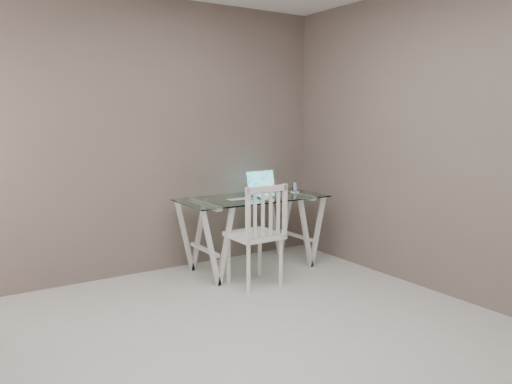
# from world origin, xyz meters

# --- Properties ---
(room) EXTENTS (4.50, 4.52, 2.71)m
(room) POSITION_xyz_m (-0.06, 0.02, 1.72)
(room) COLOR beige
(room) RESTS_ON ground
(desk) EXTENTS (1.50, 0.70, 0.75)m
(desk) POSITION_xyz_m (0.98, 1.77, 0.38)
(desk) COLOR silver
(desk) RESTS_ON ground
(chair) EXTENTS (0.44, 0.44, 0.96)m
(chair) POSITION_xyz_m (0.74, 1.27, 0.53)
(chair) COLOR white
(chair) RESTS_ON ground
(laptop) EXTENTS (0.37, 0.31, 0.26)m
(laptop) POSITION_xyz_m (1.19, 1.85, 0.81)
(laptop) COLOR silver
(laptop) RESTS_ON desk
(keyboard) EXTENTS (0.26, 0.11, 0.01)m
(keyboard) POSITION_xyz_m (0.80, 1.71, 0.75)
(keyboard) COLOR silver
(keyboard) RESTS_ON desk
(mouse) EXTENTS (0.11, 0.07, 0.04)m
(mouse) POSITION_xyz_m (0.99, 1.52, 0.76)
(mouse) COLOR white
(mouse) RESTS_ON desk
(phone_dock) EXTENTS (0.06, 0.06, 0.12)m
(phone_dock) POSITION_xyz_m (1.54, 1.79, 0.78)
(phone_dock) COLOR white
(phone_dock) RESTS_ON desk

